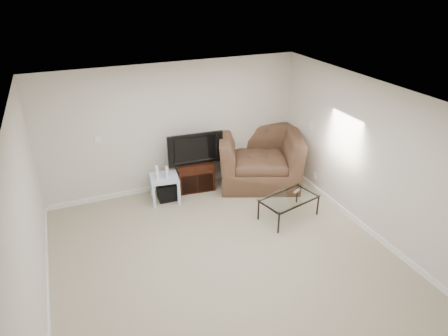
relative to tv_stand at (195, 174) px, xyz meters
name	(u,v)px	position (x,y,z in m)	size (l,w,h in m)	color
floor	(224,258)	(-0.32, -2.28, -0.30)	(5.00, 5.00, 0.00)	tan
ceiling	(224,100)	(-0.32, -2.28, 2.20)	(5.00, 5.00, 0.00)	white
wall_back	(174,128)	(-0.32, 0.22, 0.95)	(5.00, 0.02, 2.50)	silver
wall_left	(28,227)	(-2.82, -2.28, 0.95)	(0.02, 5.00, 2.50)	silver
wall_right	(368,158)	(2.18, -2.28, 0.95)	(0.02, 5.00, 2.50)	silver
plate_back	(98,139)	(-1.72, 0.21, 0.95)	(0.12, 0.02, 0.12)	white
plate_right_switch	(311,126)	(2.17, -0.68, 0.95)	(0.02, 0.09, 0.13)	white
plate_right_outlet	(315,176)	(2.17, -0.98, 0.00)	(0.02, 0.08, 0.12)	white
tv_stand	(195,174)	(0.00, 0.00, 0.00)	(0.72, 0.50, 0.60)	black
dvd_player	(195,166)	(0.00, -0.04, 0.20)	(0.39, 0.27, 0.05)	black
television	(194,147)	(0.00, -0.03, 0.61)	(1.00, 0.20, 0.62)	black
side_table	(165,188)	(-0.68, -0.23, -0.05)	(0.51, 0.51, 0.49)	silver
subwoofer	(167,191)	(-0.64, -0.21, -0.12)	(0.33, 0.33, 0.33)	black
game_console	(157,173)	(-0.80, -0.23, 0.31)	(0.05, 0.16, 0.23)	white
game_case	(167,172)	(-0.62, -0.26, 0.29)	(0.05, 0.14, 0.20)	silver
recliner	(260,149)	(1.32, -0.23, 0.41)	(1.63, 1.06, 1.42)	brown
coffee_table	(288,207)	(1.18, -1.66, -0.10)	(1.03, 0.58, 0.40)	black
remote	(297,191)	(1.41, -1.53, 0.11)	(0.16, 0.04, 0.02)	#B2B2B7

